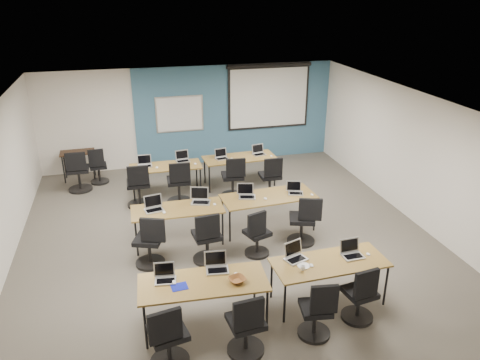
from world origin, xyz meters
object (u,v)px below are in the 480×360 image
object	(u,v)px
laptop_8	(145,163)
spare_chair_b	(78,174)
laptop_4	(154,206)
task_chair_9	(179,186)
task_chair_0	(168,341)
utility_table	(78,156)
task_chair_6	(257,237)
laptop_11	(259,152)
laptop_2	(295,255)
task_chair_5	(207,241)
task_chair_7	(304,224)
training_table_back_right	(240,159)
whiteboard	(180,114)
laptop_7	(295,190)
laptop_3	(352,252)
task_chair_4	(150,245)
training_table_front_left	(203,284)
laptop_5	(200,199)
task_chair_3	(360,298)
laptop_6	(246,194)
training_table_mid_right	(268,198)
task_chair_11	(271,180)
task_chair_8	(139,189)
laptop_10	(221,156)
projector_screen	(269,93)
task_chair_2	(317,314)
training_table_back_left	(166,168)
task_chair_1	(246,329)
training_table_front_right	(330,264)
spare_chair_a	(98,169)
laptop_0	(165,276)
laptop_9	(182,158)
laptop_1	(217,265)
training_table_mid_left	(178,211)

from	to	relation	value
laptop_8	spare_chair_b	xyz separation A→B (m)	(-1.57, 0.61, -0.36)
laptop_4	task_chair_9	xyz separation A→B (m)	(0.69, 1.68, -0.36)
task_chair_0	utility_table	xyz separation A→B (m)	(-1.50, 7.05, 0.23)
task_chair_6	task_chair_9	xyz separation A→B (m)	(-1.08, 2.60, 0.05)
laptop_4	laptop_11	size ratio (longest dim) A/B	1.10
laptop_2	task_chair_5	bearing A→B (deg)	109.81
task_chair_7	training_table_back_right	bearing A→B (deg)	117.19
whiteboard	laptop_7	xyz separation A→B (m)	(1.77, -4.13, -0.66)
laptop_3	task_chair_4	world-z (taller)	task_chair_4
training_table_front_left	laptop_5	world-z (taller)	laptop_5
task_chair_3	laptop_6	size ratio (longest dim) A/B	2.89
task_chair_4	task_chair_5	xyz separation A→B (m)	(1.00, -0.13, 0.00)
training_table_mid_right	laptop_7	bearing A→B (deg)	-3.16
training_table_front_left	task_chair_11	distance (m)	4.71
task_chair_3	utility_table	bearing A→B (deg)	114.08
whiteboard	laptop_6	bearing A→B (deg)	-79.34
task_chair_9	task_chair_8	bearing A→B (deg)	178.00
task_chair_9	laptop_10	bearing A→B (deg)	35.84
projector_screen	laptop_3	distance (m)	6.71
task_chair_2	training_table_back_left	bearing A→B (deg)	113.62
laptop_2	task_chair_1	bearing A→B (deg)	-155.47
whiteboard	task_chair_8	distance (m)	2.94
training_table_mid_right	laptop_8	xyz separation A→B (m)	(-2.30, 2.35, 0.10)
utility_table	task_chair_2	bearing A→B (deg)	-64.77
task_chair_0	laptop_5	xyz separation A→B (m)	(1.03, 3.38, 0.38)
training_table_front_right	laptop_2	world-z (taller)	laptop_2
training_table_back_left	spare_chair_a	world-z (taller)	spare_chair_a
task_chair_0	task_chair_9	bearing A→B (deg)	69.64
laptop_0	laptop_8	size ratio (longest dim) A/B	0.93
whiteboard	laptop_10	bearing A→B (deg)	-66.58
task_chair_11	task_chair_5	bearing A→B (deg)	-127.50
task_chair_5	spare_chair_b	bearing A→B (deg)	116.06
laptop_11	laptop_3	bearing A→B (deg)	-100.56
laptop_9	laptop_1	bearing A→B (deg)	-99.89
task_chair_8	utility_table	size ratio (longest dim) A/B	1.24
task_chair_5	laptop_10	world-z (taller)	task_chair_5
training_table_front_right	laptop_3	world-z (taller)	laptop_3
task_chair_7	laptop_8	world-z (taller)	task_chair_7
whiteboard	laptop_11	bearing A→B (deg)	-44.23
training_table_mid_left	utility_table	size ratio (longest dim) A/B	2.07
task_chair_2	laptop_9	distance (m)	5.84
laptop_4	laptop_5	distance (m)	0.92
task_chair_8	whiteboard	bearing A→B (deg)	63.08
laptop_6	utility_table	size ratio (longest dim) A/B	0.40
task_chair_9	projector_screen	bearing A→B (deg)	43.11
task_chair_5	laptop_7	world-z (taller)	task_chair_5
laptop_0	task_chair_9	distance (m)	4.11
task_chair_2	training_table_mid_right	bearing A→B (deg)	92.67
task_chair_8	laptop_11	world-z (taller)	task_chair_8
task_chair_3	laptop_8	bearing A→B (deg)	108.39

